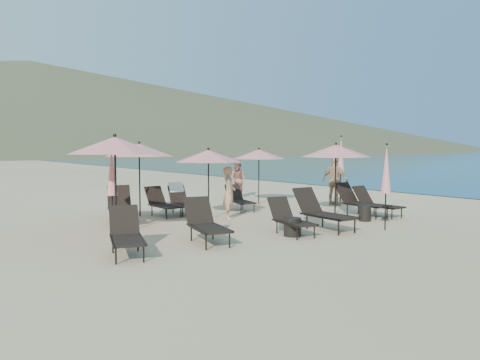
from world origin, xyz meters
TOP-DOWN VIEW (x-y plane):
  - ground at (0.00, 0.00)m, footprint 800.00×800.00m
  - volcanic_headland at (71.37, 302.62)m, footprint 690.00×690.00m
  - lounger_0 at (-5.73, 0.01)m, footprint 1.11×1.74m
  - lounger_1 at (-3.76, 0.11)m, footprint 1.04×1.82m
  - lounger_2 at (-1.52, -0.33)m, footprint 0.89×1.63m
  - lounger_3 at (-0.36, -0.33)m, footprint 0.79×1.89m
  - lounger_4 at (2.45, 0.69)m, footprint 0.70×1.78m
  - lounger_5 at (2.78, 0.31)m, footprint 0.65×1.62m
  - lounger_6 at (-4.21, 3.99)m, footprint 1.20×1.92m
  - lounger_7 at (-2.62, 4.47)m, footprint 0.62×1.58m
  - lounger_8 at (-1.85, 4.59)m, footprint 0.87×1.68m
  - lounger_9 at (0.11, 4.01)m, footprint 0.91×1.60m
  - umbrella_open_0 at (-5.10, 2.12)m, footprint 2.35×2.35m
  - umbrella_open_1 at (-1.86, 2.91)m, footprint 2.02×2.02m
  - umbrella_open_2 at (1.77, 1.12)m, footprint 2.18×2.18m
  - umbrella_open_3 at (-3.24, 4.78)m, footprint 2.20×2.20m
  - umbrella_open_4 at (1.82, 5.04)m, footprint 2.02×2.02m
  - umbrella_closed_0 at (0.90, -1.40)m, footprint 0.27×0.27m
  - umbrella_closed_1 at (4.88, 3.62)m, footprint 0.31×0.31m
  - umbrella_closed_2 at (-5.07, 2.42)m, footprint 0.27×0.27m
  - side_table_0 at (-1.65, -0.55)m, footprint 0.43×0.43m
  - side_table_1 at (1.69, -0.11)m, footprint 0.36×0.36m
  - beachgoer_a at (-1.26, 2.69)m, footprint 0.65×0.70m
  - beachgoer_b at (2.39, 7.16)m, footprint 0.85×0.95m
  - beachgoer_c at (3.84, 2.98)m, footprint 0.62×1.15m

SIDE VIEW (x-z plane):
  - ground at x=0.00m, z-range 0.00..0.00m
  - side_table_0 at x=-1.65m, z-range 0.00..0.46m
  - side_table_1 at x=1.69m, z-range 0.00..0.47m
  - lounger_9 at x=0.11m, z-range -0.03..0.84m
  - lounger_2 at x=-1.52m, z-range -0.03..0.86m
  - lounger_7 at x=-2.62m, z-range -0.03..0.88m
  - lounger_5 at x=2.78m, z-range -0.03..0.90m
  - lounger_0 at x=-5.73m, z-range -0.03..0.91m
  - lounger_1 at x=-3.76m, z-range -0.03..0.95m
  - lounger_8 at x=-1.85m, z-range -0.02..0.98m
  - lounger_4 at x=2.45m, z-range -0.03..0.99m
  - lounger_6 at x=-4.21m, z-range -0.03..1.00m
  - lounger_3 at x=-0.36m, z-range -0.03..1.03m
  - beachgoer_a at x=-1.26m, z-range 0.00..1.60m
  - beachgoer_b at x=2.39m, z-range 0.00..1.61m
  - beachgoer_c at x=3.84m, z-range 0.00..1.87m
  - umbrella_closed_2 at x=-5.07m, z-range 0.44..2.72m
  - umbrella_closed_0 at x=0.90m, z-range 0.45..2.75m
  - umbrella_closed_1 at x=4.88m, z-range 0.52..3.19m
  - umbrella_open_4 at x=1.82m, z-range 0.83..3.01m
  - umbrella_open_1 at x=-1.86m, z-range 0.84..3.01m
  - umbrella_open_2 at x=1.77m, z-range 0.90..3.24m
  - umbrella_open_3 at x=-3.24m, z-range 0.91..3.28m
  - umbrella_open_0 at x=-5.10m, z-range 0.97..3.49m
  - volcanic_headland at x=71.37m, z-range -1.01..53.99m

